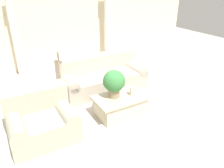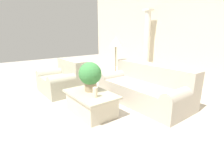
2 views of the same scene
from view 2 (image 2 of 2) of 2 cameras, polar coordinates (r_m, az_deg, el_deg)
name	(u,v)px [view 2 (image 2 of 2)]	position (r m, az deg, el deg)	size (l,w,h in m)	color
ground_plane	(106,108)	(3.77, -2.04, -7.85)	(16.00, 16.00, 0.00)	#BCB2A3
wall_back	(193,31)	(5.94, 24.87, 15.52)	(10.00, 0.06, 3.20)	beige
sofa_long	(145,88)	(4.08, 10.77, -1.16)	(2.16, 1.00, 0.85)	#ADA393
loveseat	(64,79)	(4.87, -15.43, 1.53)	(1.14, 1.00, 0.85)	#A8A48F
coffee_table	(91,103)	(3.48, -6.84, -6.19)	(1.10, 0.69, 0.43)	beige
potted_plant	(90,75)	(3.45, -7.14, 2.99)	(0.45, 0.45, 0.58)	#937F60
pillar_candle	(95,92)	(3.16, -5.53, -2.71)	(0.09, 0.09, 0.19)	beige
floor_lamp	(116,47)	(4.68, 1.23, 11.99)	(0.33, 0.33, 1.44)	gray
column_left	(147,43)	(6.46, 11.24, 12.93)	(0.28, 0.28, 2.31)	silver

